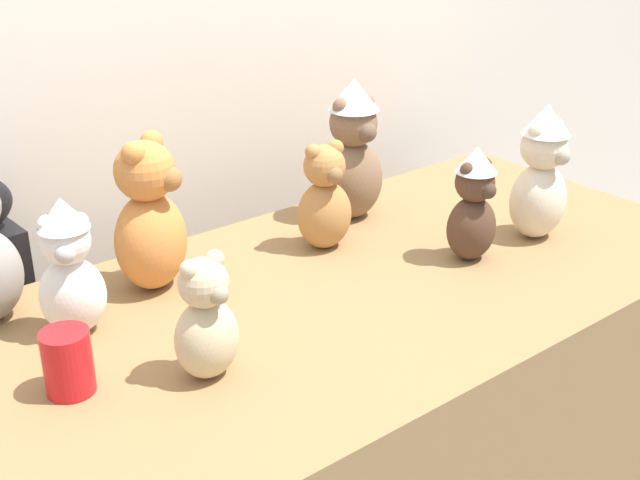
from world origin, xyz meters
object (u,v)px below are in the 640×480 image
object	(u,v)px
teddy_bear_snow	(69,268)
display_table	(320,452)
teddy_bear_cocoa	(473,205)
teddy_bear_mocha	(353,151)
teddy_bear_sand	(206,321)
teddy_bear_caramel	(325,200)
teddy_bear_cream	(541,174)
party_cup_red	(68,362)
teddy_bear_ginger	(150,219)

from	to	relation	value
teddy_bear_snow	display_table	bearing A→B (deg)	4.63
teddy_bear_cocoa	teddy_bear_snow	xyz separation A→B (m)	(-0.80, 0.24, 0.00)
teddy_bear_mocha	teddy_bear_snow	size ratio (longest dim) A/B	1.29
teddy_bear_sand	teddy_bear_snow	bearing A→B (deg)	103.94
teddy_bear_caramel	teddy_bear_cream	distance (m)	0.49
display_table	teddy_bear_mocha	xyz separation A→B (m)	(0.32, 0.27, 0.56)
teddy_bear_cocoa	party_cup_red	bearing A→B (deg)	175.55
teddy_bear_mocha	teddy_bear_snow	bearing A→B (deg)	-170.68
teddy_bear_cocoa	teddy_bear_sand	size ratio (longest dim) A/B	1.14
teddy_bear_mocha	teddy_bear_sand	distance (m)	0.74
display_table	teddy_bear_snow	xyz separation A→B (m)	(-0.44, 0.17, 0.52)
teddy_bear_snow	teddy_bear_sand	xyz separation A→B (m)	(0.11, -0.28, -0.03)
teddy_bear_cocoa	party_cup_red	distance (m)	0.89
teddy_bear_caramel	party_cup_red	bearing A→B (deg)	-157.47
teddy_bear_snow	teddy_bear_cocoa	bearing A→B (deg)	9.02
teddy_bear_cream	teddy_bear_ginger	xyz separation A→B (m)	(-0.80, 0.33, -0.00)
teddy_bear_caramel	teddy_bear_snow	bearing A→B (deg)	-171.91
teddy_bear_mocha	teddy_bear_snow	world-z (taller)	teddy_bear_mocha
display_table	teddy_bear_snow	world-z (taller)	teddy_bear_snow
teddy_bear_caramel	teddy_bear_ginger	bearing A→B (deg)	177.73
display_table	teddy_bear_cocoa	xyz separation A→B (m)	(0.36, -0.07, 0.51)
teddy_bear_ginger	teddy_bear_sand	bearing A→B (deg)	-138.26
teddy_bear_mocha	teddy_bear_snow	distance (m)	0.76
teddy_bear_cream	teddy_bear_caramel	bearing A→B (deg)	146.16
teddy_bear_cocoa	teddy_bear_sand	world-z (taller)	teddy_bear_cocoa
teddy_bear_cream	party_cup_red	distance (m)	1.10
display_table	teddy_bear_snow	size ratio (longest dim) A/B	7.13
teddy_bear_snow	teddy_bear_sand	distance (m)	0.30
teddy_bear_mocha	party_cup_red	xyz separation A→B (m)	(-0.84, -0.27, -0.11)
teddy_bear_caramel	party_cup_red	xyz separation A→B (m)	(-0.68, -0.18, -0.06)
teddy_bear_cream	teddy_bear_sand	world-z (taller)	teddy_bear_cream
teddy_bear_mocha	teddy_bear_ginger	xyz separation A→B (m)	(-0.55, -0.03, -0.02)
display_table	teddy_bear_ginger	size ratio (longest dim) A/B	5.93
display_table	teddy_bear_sand	bearing A→B (deg)	-162.04
teddy_bear_mocha	teddy_bear_sand	world-z (taller)	teddy_bear_mocha
teddy_bear_cream	teddy_bear_snow	distance (m)	1.04
teddy_bear_caramel	teddy_bear_sand	bearing A→B (deg)	-141.93
party_cup_red	teddy_bear_sand	bearing A→B (deg)	-26.63
teddy_bear_mocha	teddy_bear_caramel	bearing A→B (deg)	-148.01
teddy_bear_cocoa	teddy_bear_ginger	xyz separation A→B (m)	(-0.60, 0.31, 0.02)
teddy_bear_caramel	party_cup_red	world-z (taller)	teddy_bear_caramel
teddy_bear_cocoa	teddy_bear_ginger	distance (m)	0.67
display_table	teddy_bear_snow	bearing A→B (deg)	158.72
teddy_bear_cocoa	teddy_bear_sand	bearing A→B (deg)	-177.33
teddy_bear_cream	teddy_bear_ginger	size ratio (longest dim) A/B	0.98
teddy_bear_snow	party_cup_red	world-z (taller)	teddy_bear_snow
party_cup_red	teddy_bear_mocha	bearing A→B (deg)	17.95
party_cup_red	teddy_bear_cream	bearing A→B (deg)	-4.25
teddy_bear_sand	teddy_bear_ginger	distance (m)	0.36
teddy_bear_cocoa	teddy_bear_mocha	distance (m)	0.35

